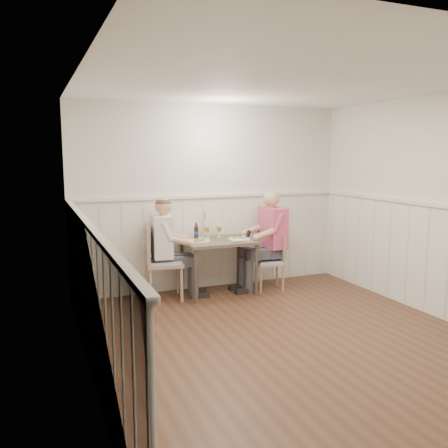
% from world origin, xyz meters
% --- Properties ---
extents(ground_plane, '(4.50, 4.50, 0.00)m').
position_xyz_m(ground_plane, '(0.00, 0.00, 0.00)').
color(ground_plane, '#4C2C1A').
extents(room_shell, '(4.04, 4.54, 2.60)m').
position_xyz_m(room_shell, '(0.00, 0.00, 1.52)').
color(room_shell, silver).
rests_on(room_shell, ground).
extents(wainscot, '(4.00, 4.49, 1.34)m').
position_xyz_m(wainscot, '(0.00, 0.69, 0.69)').
color(wainscot, silver).
rests_on(wainscot, ground).
extents(dining_table, '(0.97, 0.70, 0.75)m').
position_xyz_m(dining_table, '(-0.06, 1.84, 0.65)').
color(dining_table, '#4A3E2F').
rests_on(dining_table, ground).
extents(chair_right, '(0.45, 0.45, 0.79)m').
position_xyz_m(chair_right, '(0.73, 1.75, 0.43)').
color(chair_right, '#9F7B66').
rests_on(chair_right, ground).
extents(chair_left, '(0.54, 0.54, 0.99)m').
position_xyz_m(chair_left, '(-0.87, 1.90, 0.53)').
color(chair_left, '#9F7B66').
rests_on(chair_left, ground).
extents(man_in_pink, '(0.67, 0.46, 1.43)m').
position_xyz_m(man_in_pink, '(0.72, 1.82, 0.60)').
color(man_in_pink, '#3F3F47').
rests_on(man_in_pink, ground).
extents(diner_cream, '(0.68, 0.47, 1.38)m').
position_xyz_m(diner_cream, '(-0.80, 1.90, 0.58)').
color(diner_cream, '#3F3F47').
rests_on(diner_cream, ground).
extents(plate_man, '(0.30, 0.30, 0.08)m').
position_xyz_m(plate_man, '(0.20, 1.74, 0.77)').
color(plate_man, white).
rests_on(plate_man, dining_table).
extents(plate_diner, '(0.27, 0.27, 0.07)m').
position_xyz_m(plate_diner, '(-0.35, 1.82, 0.77)').
color(plate_diner, white).
rests_on(plate_diner, dining_table).
extents(beer_glass_a, '(0.07, 0.07, 0.18)m').
position_xyz_m(beer_glass_a, '(0.03, 2.05, 0.87)').
color(beer_glass_a, silver).
rests_on(beer_glass_a, dining_table).
extents(beer_glass_b, '(0.07, 0.07, 0.18)m').
position_xyz_m(beer_glass_b, '(-0.15, 2.05, 0.87)').
color(beer_glass_b, silver).
rests_on(beer_glass_b, dining_table).
extents(beer_bottle, '(0.06, 0.06, 0.23)m').
position_xyz_m(beer_bottle, '(-0.31, 2.05, 0.85)').
color(beer_bottle, black).
rests_on(beer_bottle, dining_table).
extents(rolled_napkin, '(0.19, 0.05, 0.04)m').
position_xyz_m(rolled_napkin, '(0.13, 1.60, 0.77)').
color(rolled_napkin, white).
rests_on(rolled_napkin, dining_table).
extents(grass_vase, '(0.04, 0.04, 0.39)m').
position_xyz_m(grass_vase, '(-0.18, 2.12, 0.92)').
color(grass_vase, silver).
rests_on(grass_vase, dining_table).
extents(gingham_mat, '(0.35, 0.29, 0.01)m').
position_xyz_m(gingham_mat, '(-0.35, 2.02, 0.75)').
color(gingham_mat, '#607CA3').
rests_on(gingham_mat, dining_table).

